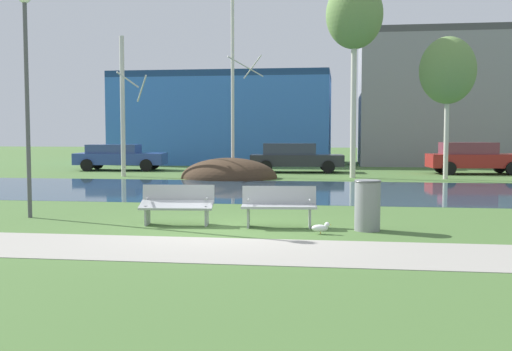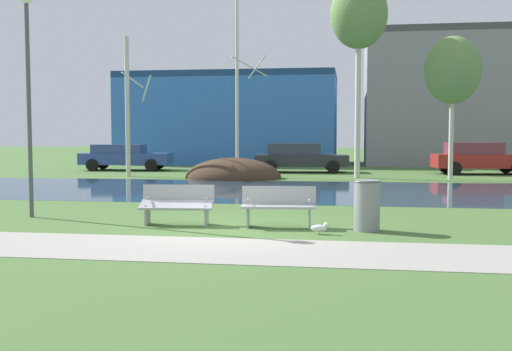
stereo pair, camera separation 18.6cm
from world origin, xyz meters
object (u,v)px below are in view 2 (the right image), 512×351
at_px(seagull, 320,228).
at_px(streetlamp, 28,67).
at_px(bench_left, 177,203).
at_px(parked_van_nearest_blue, 124,156).
at_px(parked_sedan_second_dark, 299,157).
at_px(bench_right, 279,205).
at_px(parked_hatch_third_red, 479,158).
at_px(trash_bin, 367,205).

distance_m(seagull, streetlamp, 7.91).
height_order(bench_left, parked_van_nearest_blue, parked_van_nearest_blue).
xyz_separation_m(parked_van_nearest_blue, parked_sedan_second_dark, (9.45, -0.31, 0.03)).
bearing_deg(bench_right, parked_hatch_third_red, 66.80).
relative_size(trash_bin, seagull, 2.67).
distance_m(seagull, parked_hatch_third_red, 20.01).
bearing_deg(bench_left, streetlamp, 170.41).
xyz_separation_m(parked_van_nearest_blue, parked_hatch_third_red, (18.22, -0.41, 0.06)).
xyz_separation_m(bench_left, bench_right, (2.25, 0.00, 0.00)).
bearing_deg(parked_hatch_third_red, seagull, -109.87).
xyz_separation_m(trash_bin, parked_hatch_third_red, (5.86, 18.22, 0.26)).
bearing_deg(bench_right, streetlamp, 173.94).
height_order(trash_bin, seagull, trash_bin).
xyz_separation_m(bench_left, parked_sedan_second_dark, (1.20, 18.10, 0.31)).
xyz_separation_m(trash_bin, parked_sedan_second_dark, (-2.91, 18.32, 0.23)).
distance_m(streetlamp, parked_hatch_third_red, 22.33).
distance_m(bench_left, bench_right, 2.25).
distance_m(bench_right, parked_sedan_second_dark, 18.14).
bearing_deg(seagull, parked_hatch_third_red, 70.13).
relative_size(trash_bin, parked_hatch_third_red, 0.23).
distance_m(trash_bin, streetlamp, 8.51).
distance_m(bench_left, trash_bin, 4.11).
height_order(trash_bin, parked_hatch_third_red, parked_hatch_third_red).
relative_size(bench_left, parked_hatch_third_red, 0.35).
height_order(bench_right, parked_hatch_third_red, parked_hatch_third_red).
relative_size(bench_right, parked_sedan_second_dark, 0.34).
relative_size(bench_right, streetlamp, 0.31).
bearing_deg(seagull, bench_left, 165.79).
height_order(bench_left, seagull, bench_left).
height_order(bench_right, parked_van_nearest_blue, parked_van_nearest_blue).
height_order(bench_right, streetlamp, streetlamp).
distance_m(seagull, parked_van_nearest_blue, 22.37).
bearing_deg(parked_hatch_third_red, bench_left, -118.97).
relative_size(parked_van_nearest_blue, parked_hatch_third_red, 1.06).
bearing_deg(bench_right, trash_bin, -6.72).
relative_size(bench_left, streetlamp, 0.31).
relative_size(bench_left, seagull, 4.18).
bearing_deg(seagull, parked_van_nearest_blue, 120.72).
xyz_separation_m(bench_left, streetlamp, (-3.80, 0.64, 3.11)).
bearing_deg(parked_sedan_second_dark, parked_van_nearest_blue, 178.10).
bearing_deg(bench_left, trash_bin, -3.05).
bearing_deg(seagull, bench_right, 138.92).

